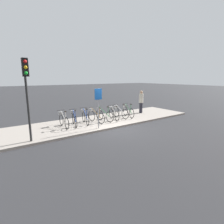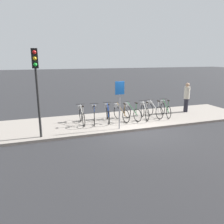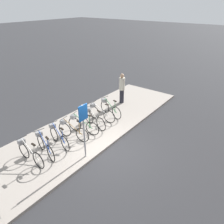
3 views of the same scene
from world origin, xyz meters
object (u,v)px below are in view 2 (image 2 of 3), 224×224
(parked_bicycle_0, at_px, (82,115))
(pedestrian, at_px, (187,97))
(sign_post, at_px, (120,97))
(parked_bicycle_3, at_px, (120,112))
(parked_bicycle_4, at_px, (131,111))
(parked_bicycle_5, at_px, (144,111))
(parked_bicycle_6, at_px, (154,109))
(parked_bicycle_1, at_px, (94,114))
(parked_bicycle_7, at_px, (165,108))
(traffic_light, at_px, (36,75))
(parked_bicycle_2, at_px, (108,113))

(parked_bicycle_0, xyz_separation_m, pedestrian, (6.61, 0.36, 0.52))
(pedestrian, distance_m, sign_post, 5.45)
(parked_bicycle_3, distance_m, parked_bicycle_4, 0.62)
(parked_bicycle_5, distance_m, sign_post, 2.60)
(parked_bicycle_4, bearing_deg, parked_bicycle_3, 179.33)
(parked_bicycle_0, height_order, parked_bicycle_6, same)
(parked_bicycle_4, xyz_separation_m, parked_bicycle_6, (1.43, 0.09, 0.00))
(parked_bicycle_1, bearing_deg, parked_bicycle_7, -0.23)
(parked_bicycle_5, distance_m, parked_bicycle_7, 1.37)
(parked_bicycle_0, xyz_separation_m, sign_post, (1.51, -1.47, 1.09))
(parked_bicycle_3, bearing_deg, parked_bicycle_6, 2.44)
(parked_bicycle_3, relative_size, parked_bicycle_6, 0.99)
(parked_bicycle_4, relative_size, parked_bicycle_5, 1.00)
(parked_bicycle_1, bearing_deg, parked_bicycle_3, -1.54)
(parked_bicycle_1, xyz_separation_m, traffic_light, (-2.69, -1.46, 2.17))
(parked_bicycle_5, bearing_deg, parked_bicycle_1, 177.89)
(parked_bicycle_0, xyz_separation_m, parked_bicycle_2, (1.41, 0.01, 0.00))
(parked_bicycle_5, height_order, sign_post, sign_post)
(pedestrian, bearing_deg, parked_bicycle_3, -174.29)
(parked_bicycle_2, bearing_deg, parked_bicycle_7, -1.38)
(parked_bicycle_1, distance_m, parked_bicycle_4, 2.06)
(parked_bicycle_0, distance_m, traffic_light, 3.34)
(parked_bicycle_1, relative_size, parked_bicycle_5, 0.99)
(parked_bicycle_7, bearing_deg, parked_bicycle_2, 178.62)
(parked_bicycle_7, xyz_separation_m, pedestrian, (1.76, 0.43, 0.52))
(parked_bicycle_2, height_order, parked_bicycle_7, same)
(parked_bicycle_3, height_order, parked_bicycle_4, same)
(parked_bicycle_0, bearing_deg, parked_bicycle_2, 0.43)
(parked_bicycle_0, height_order, parked_bicycle_1, same)
(parked_bicycle_5, xyz_separation_m, pedestrian, (3.13, 0.52, 0.52))
(parked_bicycle_0, bearing_deg, parked_bicycle_1, -4.91)
(parked_bicycle_5, bearing_deg, parked_bicycle_4, 175.67)
(parked_bicycle_0, bearing_deg, traffic_light, -143.33)
(parked_bicycle_7, bearing_deg, parked_bicycle_1, 179.77)
(parked_bicycle_7, height_order, pedestrian, pedestrian)
(parked_bicycle_2, relative_size, parked_bicycle_6, 0.98)
(pedestrian, relative_size, traffic_light, 0.50)
(parked_bicycle_0, relative_size, traffic_light, 0.45)
(traffic_light, bearing_deg, parked_bicycle_2, 23.92)
(pedestrian, height_order, traffic_light, traffic_light)
(traffic_light, bearing_deg, parked_bicycle_4, 16.60)
(parked_bicycle_4, distance_m, pedestrian, 3.96)
(sign_post, bearing_deg, pedestrian, 19.69)
(parked_bicycle_5, relative_size, pedestrian, 0.89)
(parked_bicycle_0, height_order, traffic_light, traffic_light)
(parked_bicycle_5, relative_size, parked_bicycle_6, 0.99)
(parked_bicycle_3, distance_m, parked_bicycle_5, 1.40)
(parked_bicycle_5, bearing_deg, parked_bicycle_7, 3.65)
(parked_bicycle_5, height_order, traffic_light, traffic_light)
(parked_bicycle_2, bearing_deg, pedestrian, 3.82)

